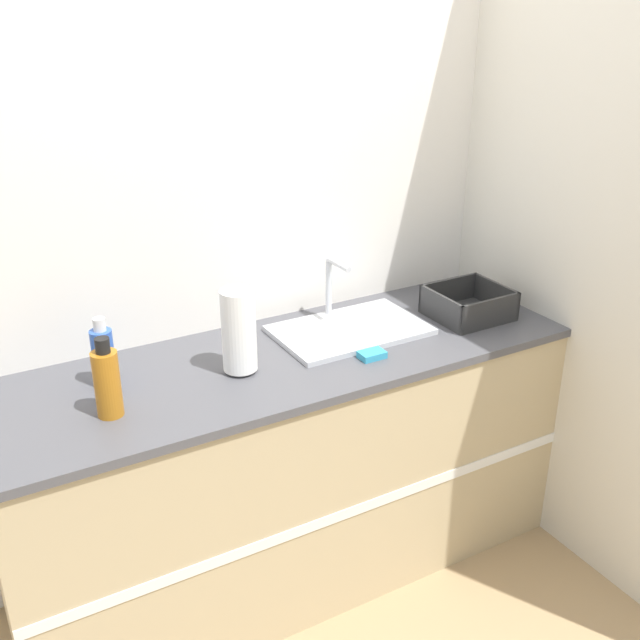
# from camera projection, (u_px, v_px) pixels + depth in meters

# --- Properties ---
(ground_plane) EXTENTS (12.00, 12.00, 0.00)m
(ground_plane) POSITION_uv_depth(u_px,v_px,m) (332.00, 618.00, 2.71)
(ground_plane) COLOR tan
(wall_back) EXTENTS (4.45, 0.06, 2.60)m
(wall_back) POSITION_uv_depth(u_px,v_px,m) (240.00, 225.00, 2.72)
(wall_back) COLOR silver
(wall_back) RESTS_ON ground_plane
(wall_right) EXTENTS (0.06, 2.65, 2.60)m
(wall_right) POSITION_uv_depth(u_px,v_px,m) (525.00, 209.00, 2.92)
(wall_right) COLOR beige
(wall_right) RESTS_ON ground_plane
(counter_cabinet) EXTENTS (2.07, 0.67, 0.92)m
(counter_cabinet) POSITION_uv_depth(u_px,v_px,m) (289.00, 466.00, 2.78)
(counter_cabinet) COLOR tan
(counter_cabinet) RESTS_ON ground_plane
(sink) EXTENTS (0.55, 0.35, 0.25)m
(sink) POSITION_uv_depth(u_px,v_px,m) (349.00, 328.00, 2.76)
(sink) COLOR silver
(sink) RESTS_ON counter_cabinet
(paper_towel_roll) EXTENTS (0.11, 0.11, 0.29)m
(paper_towel_roll) POSITION_uv_depth(u_px,v_px,m) (239.00, 331.00, 2.42)
(paper_towel_roll) COLOR #4C4C51
(paper_towel_roll) RESTS_ON counter_cabinet
(dish_rack) EXTENTS (0.28, 0.26, 0.11)m
(dish_rack) POSITION_uv_depth(u_px,v_px,m) (468.00, 307.00, 2.89)
(dish_rack) COLOR #2D2D2D
(dish_rack) RESTS_ON counter_cabinet
(bottle_blue) EXTENTS (0.07, 0.07, 0.23)m
(bottle_blue) POSITION_uv_depth(u_px,v_px,m) (103.00, 356.00, 2.36)
(bottle_blue) COLOR #2D56B7
(bottle_blue) RESTS_ON counter_cabinet
(bottle_amber) EXTENTS (0.08, 0.08, 0.25)m
(bottle_amber) POSITION_uv_depth(u_px,v_px,m) (107.00, 382.00, 2.18)
(bottle_amber) COLOR #B26B19
(bottle_amber) RESTS_ON counter_cabinet
(sponge) EXTENTS (0.09, 0.06, 0.02)m
(sponge) POSITION_uv_depth(u_px,v_px,m) (372.00, 355.00, 2.57)
(sponge) COLOR #3399BF
(sponge) RESTS_ON counter_cabinet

